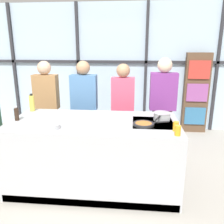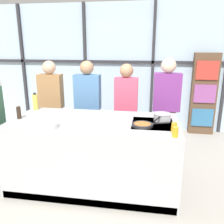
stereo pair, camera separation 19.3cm
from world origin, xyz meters
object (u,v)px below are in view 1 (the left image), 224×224
Objects in this scene: frying_pan at (144,124)px; pepper_grinder at (17,114)px; juice_glass_near at (178,131)px; spectator_center_left at (84,103)px; spectator_center_right at (123,104)px; mixing_bowl at (51,126)px; white_plate at (62,115)px; saucepan at (162,116)px; spectator_far_left at (47,102)px; spectator_far_right at (163,102)px; juice_glass_far at (176,126)px; oil_bottle at (32,103)px.

pepper_grinder reaches higher than frying_pan.
spectator_center_left is at bearing 133.89° from juice_glass_near.
spectator_center_right is 14.02× the size of juice_glass_near.
white_plate is at bearing 92.76° from mixing_bowl.
spectator_center_left reaches higher than mixing_bowl.
spectator_center_left is 1.50m from saucepan.
saucepan is at bearing 145.43° from spectator_center_left.
spectator_center_right reaches higher than white_plate.
spectator_far_left is at bearing 155.93° from saucepan.
spectator_far_right is 1.15m from frying_pan.
juice_glass_far is (2.04, -0.22, -0.03)m from pepper_grinder.
spectator_far_left is at bearing 88.82° from pepper_grinder.
white_plate is (-0.82, -0.78, 0.01)m from spectator_center_right.
oil_bottle is at bearing 40.04° from spectator_center_left.
saucepan is 1.96× the size of mixing_bowl.
spectator_center_right is 1.14m from frying_pan.
mixing_bowl is 1.47m from juice_glass_far.
oil_bottle is at bearing 88.78° from pepper_grinder.
juice_glass_far is at bearing 136.91° from spectator_center_left.
white_plate is (-0.15, -0.78, 0.01)m from spectator_center_left.
spectator_far_right is at bearing -180.00° from spectator_far_left.
juice_glass_near is (1.35, -1.40, 0.06)m from spectator_center_left.
oil_bottle reaches higher than white_plate.
pepper_grinder is 2.05m from juice_glass_far.
oil_bottle is (-0.53, 0.21, 0.12)m from white_plate.
saucepan is 1.93m from oil_bottle.
spectator_far_left is 14.32× the size of juice_glass_near.
oil_bottle is (-1.67, 0.52, 0.11)m from frying_pan.
frying_pan is (0.99, -1.09, 0.02)m from spectator_center_left.
frying_pan is 1.14m from mixing_bowl.
juice_glass_far reaches higher than white_plate.
spectator_far_right is (2.00, -0.00, 0.04)m from spectator_far_left.
spectator_center_left is 0.67m from spectator_center_right.
spectator_far_right reaches higher than pepper_grinder.
saucepan is (0.56, -0.85, 0.06)m from spectator_center_right.
mixing_bowl reaches higher than white_plate.
spectator_far_left reaches higher than frying_pan.
spectator_far_left is at bearing 147.97° from juice_glass_far.
mixing_bowl is 1.81× the size of juice_glass_near.
spectator_center_right is at bearing 37.48° from pepper_grinder.
juice_glass_near is at bearing -3.02° from mixing_bowl.
oil_bottle is (-0.68, -0.57, 0.12)m from spectator_center_left.
spectator_center_right is at bearing 106.49° from frying_pan.
juice_glass_far is (0.01, -1.26, 0.02)m from spectator_far_right.
mixing_bowl is 1.05× the size of pepper_grinder.
saucepan is 1.56× the size of white_plate.
spectator_far_right is 6.44× the size of oil_bottle.
white_plate is 1.62m from juice_glass_near.
spectator_center_left is at bearing 79.26° from white_plate.
mixing_bowl is (-0.12, -1.32, 0.03)m from spectator_center_left.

